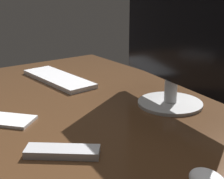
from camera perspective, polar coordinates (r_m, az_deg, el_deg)
name	(u,v)px	position (r cm, az deg, el deg)	size (l,w,h in cm)	color
desk	(100,108)	(113.16, -2.12, -3.19)	(140.00, 84.00, 2.00)	#4C301C
monitor	(174,32)	(108.91, 10.55, 9.56)	(50.44, 21.80, 45.80)	#BBBBBB
keyboard	(58,79)	(141.95, -9.16, 1.85)	(38.29, 12.69, 1.76)	white
tv_remote	(62,152)	(82.51, -8.45, -10.44)	(17.85, 5.27, 1.88)	#B7B7BC
notepad	(10,120)	(104.35, -16.93, -5.04)	(13.47, 9.04, 0.90)	white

